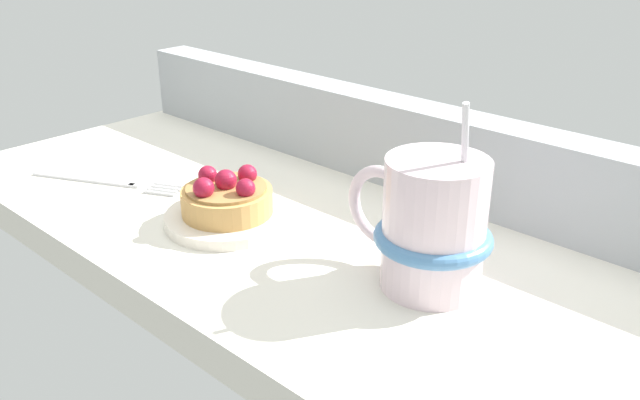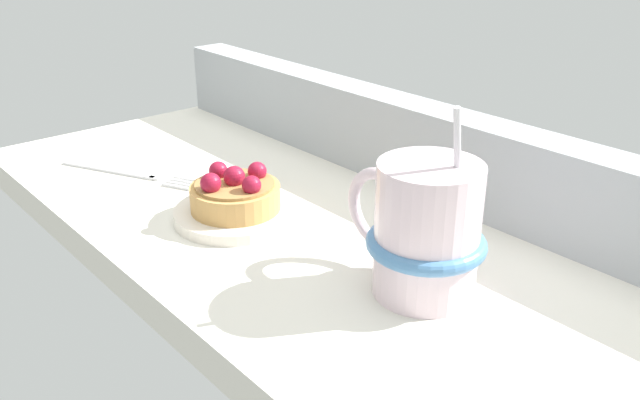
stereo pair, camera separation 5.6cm
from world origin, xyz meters
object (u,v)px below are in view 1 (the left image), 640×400
at_px(dessert_plate, 228,218).
at_px(raspberry_tart, 227,197).
at_px(dessert_fork, 107,181).
at_px(coffee_mug, 431,225).

height_order(dessert_plate, raspberry_tart, raspberry_tart).
xyz_separation_m(raspberry_tart, dessert_fork, (-0.17, -0.03, -0.02)).
xyz_separation_m(dessert_plate, coffee_mug, (0.20, 0.04, 0.05)).
distance_m(raspberry_tart, dessert_fork, 0.17).
bearing_deg(coffee_mug, dessert_plate, -169.89).
relative_size(dessert_plate, coffee_mug, 0.78).
relative_size(dessert_plate, dessert_fork, 0.71).
bearing_deg(dessert_fork, dessert_plate, 9.11).
height_order(dessert_plate, dessert_fork, dessert_plate).
bearing_deg(dessert_plate, raspberry_tart, -88.62).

